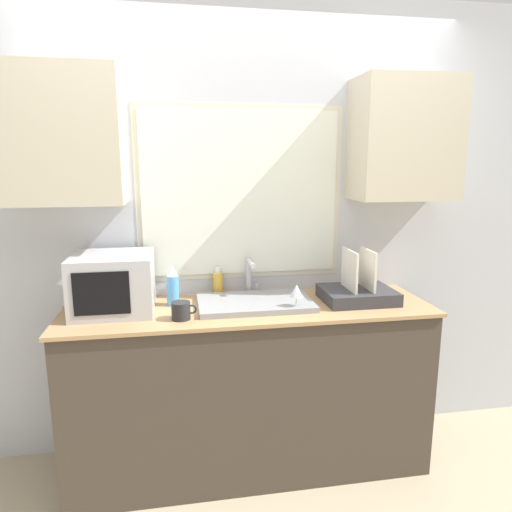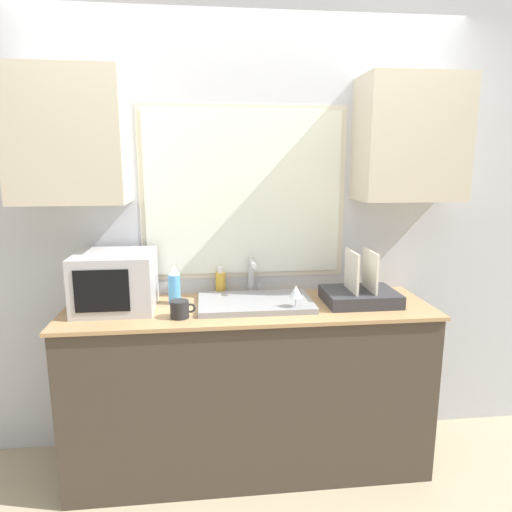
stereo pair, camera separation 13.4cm
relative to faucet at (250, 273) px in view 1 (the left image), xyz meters
name	(u,v)px [view 1 (the left image)]	position (x,y,z in m)	size (l,w,h in m)	color
ground_plane	(258,496)	(-0.04, -0.48, -1.07)	(12.00, 12.00, 0.00)	tan
countertop	(249,387)	(-0.04, -0.20, -0.60)	(1.96, 0.59, 0.94)	#42382D
wall_back	(241,214)	(-0.04, 0.07, 0.34)	(6.00, 0.38, 2.60)	silver
sink_basin	(255,303)	(0.00, -0.19, -0.12)	(0.61, 0.38, 0.03)	gray
faucet	(250,273)	(0.00, 0.00, 0.00)	(0.08, 0.18, 0.22)	#B7B7BC
microwave	(113,283)	(-0.74, -0.16, 0.02)	(0.40, 0.38, 0.30)	#B2B2B7
dish_rack	(358,292)	(0.57, -0.21, -0.08)	(0.39, 0.31, 0.29)	#333338
spray_bottle	(173,286)	(-0.44, -0.11, -0.03)	(0.07, 0.07, 0.22)	#4C99D8
soap_bottle	(218,283)	(-0.18, 0.04, -0.06)	(0.06, 0.06, 0.17)	gold
mug_near_sink	(181,311)	(-0.40, -0.35, -0.09)	(0.12, 0.09, 0.09)	#262628
wine_glass	(296,292)	(0.19, -0.33, -0.03)	(0.07, 0.07, 0.14)	silver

